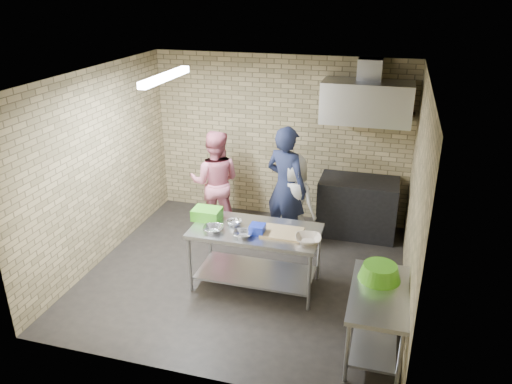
{
  "coord_description": "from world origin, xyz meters",
  "views": [
    {
      "loc": [
        1.74,
        -5.63,
        3.71
      ],
      "look_at": [
        0.1,
        0.2,
        1.15
      ],
      "focal_mm": 34.93,
      "sensor_mm": 36.0,
      "label": 1
    }
  ],
  "objects_px": {
    "side_counter": "(376,321)",
    "woman_pink": "(215,182)",
    "stove": "(357,207)",
    "green_crate": "(207,214)",
    "bottle_green": "(398,107)",
    "bottle_red": "(371,104)",
    "blue_tub": "(257,229)",
    "prep_table": "(256,257)",
    "man_navy": "(286,187)",
    "woman_white": "(294,201)",
    "green_basin": "(380,272)"
  },
  "relations": [
    {
      "from": "bottle_green",
      "to": "woman_white",
      "type": "xyz_separation_m",
      "value": [
        -1.35,
        -0.86,
        -1.31
      ]
    },
    {
      "from": "blue_tub",
      "to": "side_counter",
      "type": "bearing_deg",
      "value": -26.86
    },
    {
      "from": "stove",
      "to": "blue_tub",
      "type": "relative_size",
      "value": 6.59
    },
    {
      "from": "woman_pink",
      "to": "bottle_red",
      "type": "bearing_deg",
      "value": -172.2
    },
    {
      "from": "prep_table",
      "to": "green_basin",
      "type": "relative_size",
      "value": 3.56
    },
    {
      "from": "bottle_green",
      "to": "woman_pink",
      "type": "bearing_deg",
      "value": -164.02
    },
    {
      "from": "green_crate",
      "to": "green_basin",
      "type": "height_order",
      "value": "green_crate"
    },
    {
      "from": "blue_tub",
      "to": "woman_pink",
      "type": "relative_size",
      "value": 0.11
    },
    {
      "from": "prep_table",
      "to": "green_basin",
      "type": "distance_m",
      "value": 1.74
    },
    {
      "from": "prep_table",
      "to": "stove",
      "type": "height_order",
      "value": "stove"
    },
    {
      "from": "prep_table",
      "to": "man_navy",
      "type": "xyz_separation_m",
      "value": [
        0.12,
        1.22,
        0.52
      ]
    },
    {
      "from": "green_crate",
      "to": "bottle_red",
      "type": "height_order",
      "value": "bottle_red"
    },
    {
      "from": "side_counter",
      "to": "stove",
      "type": "relative_size",
      "value": 1.0
    },
    {
      "from": "green_crate",
      "to": "woman_pink",
      "type": "relative_size",
      "value": 0.22
    },
    {
      "from": "blue_tub",
      "to": "bottle_green",
      "type": "bearing_deg",
      "value": 55.22
    },
    {
      "from": "prep_table",
      "to": "man_navy",
      "type": "bearing_deg",
      "value": 84.32
    },
    {
      "from": "green_crate",
      "to": "blue_tub",
      "type": "bearing_deg",
      "value": -16.35
    },
    {
      "from": "prep_table",
      "to": "woman_white",
      "type": "relative_size",
      "value": 1.16
    },
    {
      "from": "green_basin",
      "to": "woman_white",
      "type": "distance_m",
      "value": 2.31
    },
    {
      "from": "bottle_red",
      "to": "prep_table",
      "type": "bearing_deg",
      "value": -119.32
    },
    {
      "from": "bottle_green",
      "to": "stove",
      "type": "bearing_deg",
      "value": -151.93
    },
    {
      "from": "green_basin",
      "to": "man_navy",
      "type": "bearing_deg",
      "value": 128.0
    },
    {
      "from": "stove",
      "to": "green_crate",
      "type": "height_order",
      "value": "green_crate"
    },
    {
      "from": "side_counter",
      "to": "woman_pink",
      "type": "relative_size",
      "value": 0.72
    },
    {
      "from": "green_basin",
      "to": "bottle_red",
      "type": "height_order",
      "value": "bottle_red"
    },
    {
      "from": "green_crate",
      "to": "woman_white",
      "type": "relative_size",
      "value": 0.26
    },
    {
      "from": "blue_tub",
      "to": "green_basin",
      "type": "distance_m",
      "value": 1.61
    },
    {
      "from": "bottle_green",
      "to": "man_navy",
      "type": "height_order",
      "value": "bottle_green"
    },
    {
      "from": "side_counter",
      "to": "green_crate",
      "type": "height_order",
      "value": "green_crate"
    },
    {
      "from": "blue_tub",
      "to": "bottle_red",
      "type": "xyz_separation_m",
      "value": [
        1.14,
        2.21,
        1.15
      ]
    },
    {
      "from": "green_crate",
      "to": "prep_table",
      "type": "bearing_deg",
      "value": -9.73
    },
    {
      "from": "bottle_green",
      "to": "woman_pink",
      "type": "xyz_separation_m",
      "value": [
        -2.63,
        -0.75,
        -1.19
      ]
    },
    {
      "from": "stove",
      "to": "bottle_green",
      "type": "bearing_deg",
      "value": 28.07
    },
    {
      "from": "woman_white",
      "to": "bottle_red",
      "type": "bearing_deg",
      "value": -117.4
    },
    {
      "from": "prep_table",
      "to": "side_counter",
      "type": "relative_size",
      "value": 1.37
    },
    {
      "from": "green_crate",
      "to": "blue_tub",
      "type": "xyz_separation_m",
      "value": [
        0.75,
        -0.22,
        -0.01
      ]
    },
    {
      "from": "side_counter",
      "to": "woman_white",
      "type": "bearing_deg",
      "value": 122.39
    },
    {
      "from": "stove",
      "to": "woman_pink",
      "type": "bearing_deg",
      "value": -166.76
    },
    {
      "from": "man_navy",
      "to": "bottle_green",
      "type": "bearing_deg",
      "value": -124.76
    },
    {
      "from": "side_counter",
      "to": "bottle_green",
      "type": "relative_size",
      "value": 8.0
    },
    {
      "from": "bottle_red",
      "to": "man_navy",
      "type": "bearing_deg",
      "value": -140.08
    },
    {
      "from": "green_crate",
      "to": "man_navy",
      "type": "bearing_deg",
      "value": 53.27
    },
    {
      "from": "prep_table",
      "to": "green_crate",
      "type": "xyz_separation_m",
      "value": [
        -0.7,
        0.12,
        0.48
      ]
    },
    {
      "from": "green_basin",
      "to": "woman_pink",
      "type": "relative_size",
      "value": 0.28
    },
    {
      "from": "stove",
      "to": "bottle_red",
      "type": "relative_size",
      "value": 6.67
    },
    {
      "from": "prep_table",
      "to": "woman_white",
      "type": "xyz_separation_m",
      "value": [
        0.23,
        1.25,
        0.3
      ]
    },
    {
      "from": "stove",
      "to": "bottle_red",
      "type": "xyz_separation_m",
      "value": [
        0.05,
        0.24,
        1.58
      ]
    },
    {
      "from": "green_crate",
      "to": "woman_white",
      "type": "xyz_separation_m",
      "value": [
        0.93,
        1.13,
        -0.18
      ]
    },
    {
      "from": "stove",
      "to": "woman_pink",
      "type": "height_order",
      "value": "woman_pink"
    },
    {
      "from": "stove",
      "to": "green_crate",
      "type": "bearing_deg",
      "value": -136.35
    }
  ]
}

